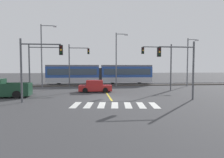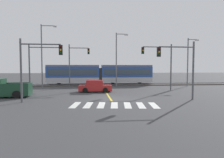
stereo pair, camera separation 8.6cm
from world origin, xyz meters
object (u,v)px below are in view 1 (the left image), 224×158
Objects in this scene: sedan_crossing at (95,87)px; street_lamp_centre at (117,56)px; traffic_light_near_right at (181,62)px; traffic_light_mid_right at (161,60)px; street_lamp_west at (43,52)px; traffic_light_mid_left at (41,60)px; pickup_truck at (2,90)px; light_rail_tram at (100,74)px; traffic_light_near_left at (36,61)px; street_lamp_east at (189,59)px; traffic_light_far_left at (76,60)px.

street_lamp_centre is at bearing 62.13° from sedan_crossing.
traffic_light_mid_right is at bearing 83.18° from traffic_light_near_right.
sedan_crossing is at bearing -41.51° from street_lamp_west.
traffic_light_mid_left reaches higher than sedan_crossing.
light_rail_tram is at bearing 51.10° from pickup_truck.
pickup_truck is 18.52m from traffic_light_near_right.
light_rail_tram is 3.26× the size of traffic_light_near_right.
traffic_light_near_left is at bearing -38.13° from pickup_truck.
traffic_light_near_right is at bearing -0.28° from traffic_light_near_left.
traffic_light_near_left reaches higher than sedan_crossing.
sedan_crossing is at bearing 138.20° from traffic_light_near_right.
pickup_truck is 0.62× the size of street_lamp_centre.
traffic_light_mid_left is at bearing 58.72° from pickup_truck.
traffic_light_mid_right is 0.71× the size of street_lamp_centre.
street_lamp_west is at bearing 178.45° from street_lamp_east.
traffic_light_mid_right is at bearing -49.62° from light_rail_tram.
light_rail_tram is at bearing 166.91° from street_lamp_east.
traffic_light_mid_right is 0.79× the size of street_lamp_east.
street_lamp_west is at bearing 100.17° from traffic_light_near_left.
street_lamp_west is at bearing 80.51° from pickup_truck.
street_lamp_east is at bearing 39.93° from traffic_light_mid_right.
traffic_light_near_left is at bearing -101.20° from traffic_light_far_left.
light_rail_tram is 3.23× the size of traffic_light_near_left.
street_lamp_centre reaches higher than traffic_light_mid_right.
street_lamp_centre is (2.75, -2.52, 2.98)m from light_rail_tram.
traffic_light_near_left is 0.64× the size of street_lamp_centre.
traffic_light_near_right reaches higher than light_rail_tram.
street_lamp_east reaches higher than traffic_light_near_right.
traffic_light_mid_right is 9.07m from street_lamp_east.
pickup_truck is (-11.02, -13.65, -1.21)m from light_rail_tram.
traffic_light_near_left is at bearing -151.68° from traffic_light_mid_right.
pickup_truck is 0.96× the size of traffic_light_near_left.
sedan_crossing is 17.68m from street_lamp_east.
traffic_light_near_right is 21.69m from street_lamp_west.
street_lamp_centre is at bearing 30.43° from traffic_light_mid_left.
sedan_crossing is at bearing 52.59° from traffic_light_near_left.
traffic_light_far_left is (-11.90, 5.41, 0.12)m from traffic_light_mid_right.
traffic_light_far_left is 17.25m from traffic_light_near_right.
street_lamp_east is at bearing -4.39° from street_lamp_centre.
traffic_light_far_left is at bearing -168.89° from street_lamp_centre.
traffic_light_mid_left is at bearing -132.39° from light_rail_tram.
traffic_light_mid_right is (9.04, 0.65, 3.53)m from sedan_crossing.
sedan_crossing is 9.54m from traffic_light_near_left.
pickup_truck is 6.29m from traffic_light_near_left.
traffic_light_mid_left is (2.87, 4.73, 3.27)m from pickup_truck.
street_lamp_west is (-17.08, 6.47, 1.39)m from traffic_light_mid_right.
light_rail_tram reaches higher than pickup_truck.
light_rail_tram is at bearing 47.61° from traffic_light_mid_left.
traffic_light_far_left reaches higher than traffic_light_near_left.
street_lamp_centre is (6.77, 1.33, 0.67)m from traffic_light_far_left.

